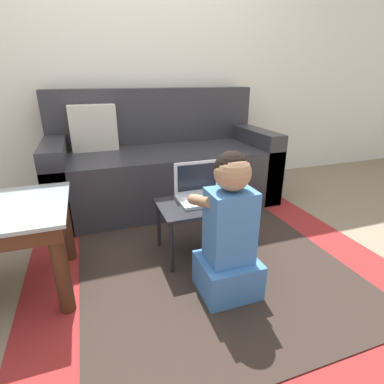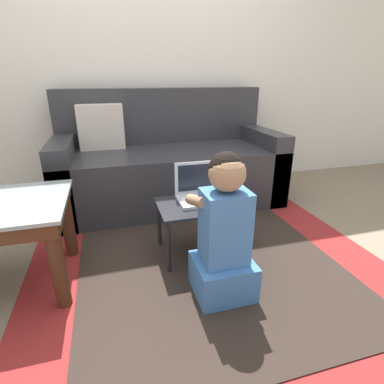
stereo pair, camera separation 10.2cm
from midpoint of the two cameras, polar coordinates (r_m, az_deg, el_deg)
ground_plane at (r=1.75m, az=-0.27°, el=-15.48°), size 16.00×16.00×0.00m
wall_back at (r=2.95m, az=-11.53°, el=24.83°), size 9.00×0.06×2.50m
area_rug at (r=1.79m, az=2.58°, el=-14.35°), size 2.05×2.00×0.01m
couch at (r=2.62m, az=-6.87°, el=5.13°), size 1.83×0.84×0.95m
laptop_desk at (r=1.80m, az=0.39°, el=-3.38°), size 0.53×0.35×0.34m
laptop at (r=1.82m, az=0.20°, el=-0.38°), size 0.30×0.21×0.22m
computer_mouse at (r=1.87m, az=6.85°, el=-0.68°), size 0.06×0.11×0.04m
person_seated at (r=1.46m, az=5.04°, el=-7.86°), size 0.29×0.39×0.74m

